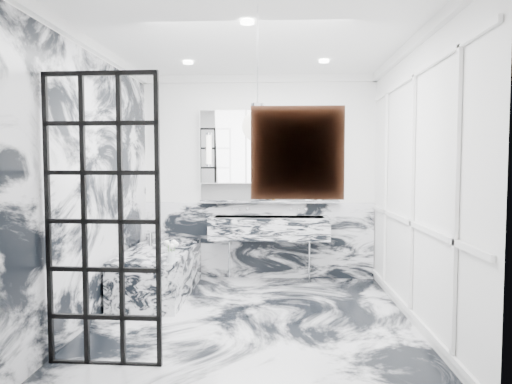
{
  "coord_description": "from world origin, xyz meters",
  "views": [
    {
      "loc": [
        0.26,
        -4.52,
        1.58
      ],
      "look_at": [
        0.02,
        0.5,
        1.28
      ],
      "focal_mm": 32.0,
      "sensor_mm": 36.0,
      "label": 1
    }
  ],
  "objects_px": {
    "trough_sink": "(269,228)",
    "mirror_cabinet": "(269,147)",
    "crittall_door": "(102,221)",
    "bathtub": "(159,272)"
  },
  "relations": [
    {
      "from": "trough_sink",
      "to": "mirror_cabinet",
      "type": "xyz_separation_m",
      "value": [
        -0.0,
        0.17,
        1.09
      ]
    },
    {
      "from": "crittall_door",
      "to": "mirror_cabinet",
      "type": "distance_m",
      "value": 3.13
    },
    {
      "from": "crittall_door",
      "to": "trough_sink",
      "type": "xyz_separation_m",
      "value": [
        1.25,
        2.62,
        -0.41
      ]
    },
    {
      "from": "crittall_door",
      "to": "mirror_cabinet",
      "type": "relative_size",
      "value": 1.2
    },
    {
      "from": "mirror_cabinet",
      "to": "bathtub",
      "type": "bearing_deg",
      "value": -147.94
    },
    {
      "from": "trough_sink",
      "to": "bathtub",
      "type": "distance_m",
      "value": 1.55
    },
    {
      "from": "trough_sink",
      "to": "bathtub",
      "type": "relative_size",
      "value": 0.97
    },
    {
      "from": "crittall_door",
      "to": "bathtub",
      "type": "relative_size",
      "value": 1.38
    },
    {
      "from": "mirror_cabinet",
      "to": "bathtub",
      "type": "xyz_separation_m",
      "value": [
        -1.32,
        -0.83,
        -1.54
      ]
    },
    {
      "from": "mirror_cabinet",
      "to": "bathtub",
      "type": "distance_m",
      "value": 2.2
    }
  ]
}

